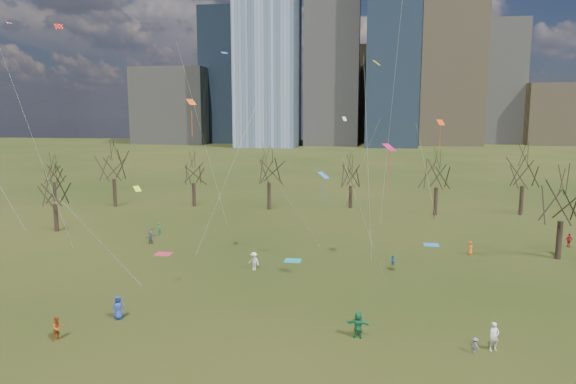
# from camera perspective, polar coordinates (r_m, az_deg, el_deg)

# --- Properties ---
(ground) EXTENTS (500.00, 500.00, 0.00)m
(ground) POSITION_cam_1_polar(r_m,az_deg,el_deg) (37.73, -2.74, -13.34)
(ground) COLOR black
(ground) RESTS_ON ground
(downtown_skyline) EXTENTS (212.50, 78.00, 118.00)m
(downtown_skyline) POSITION_cam_1_polar(r_m,az_deg,el_deg) (246.40, 6.41, 14.38)
(downtown_skyline) COLOR slate
(downtown_skyline) RESTS_ON ground
(bare_tree_row) EXTENTS (113.04, 29.80, 9.50)m
(bare_tree_row) POSITION_cam_1_polar(r_m,az_deg,el_deg) (72.32, 2.86, 2.28)
(bare_tree_row) COLOR black
(bare_tree_row) RESTS_ON ground
(blanket_teal) EXTENTS (1.60, 1.50, 0.03)m
(blanket_teal) POSITION_cam_1_polar(r_m,az_deg,el_deg) (50.33, 0.54, -7.63)
(blanket_teal) COLOR teal
(blanket_teal) RESTS_ON ground
(blanket_navy) EXTENTS (1.60, 1.50, 0.03)m
(blanket_navy) POSITION_cam_1_polar(r_m,az_deg,el_deg) (58.35, 15.63, -5.67)
(blanket_navy) COLOR blue
(blanket_navy) RESTS_ON ground
(blanket_crimson) EXTENTS (1.60, 1.50, 0.03)m
(blanket_crimson) POSITION_cam_1_polar(r_m,az_deg,el_deg) (54.14, -13.66, -6.71)
(blanket_crimson) COLOR #C92847
(blanket_crimson) RESTS_ON ground
(person_0) EXTENTS (0.96, 0.81, 1.67)m
(person_0) POSITION_cam_1_polar(r_m,az_deg,el_deg) (38.33, -18.34, -12.08)
(person_0) COLOR #233A98
(person_0) RESTS_ON ground
(person_1) EXTENTS (0.76, 0.63, 1.77)m
(person_1) POSITION_cam_1_polar(r_m,az_deg,el_deg) (34.34, 21.92, -14.67)
(person_1) COLOR white
(person_1) RESTS_ON ground
(person_2) EXTENTS (0.89, 0.96, 1.57)m
(person_2) POSITION_cam_1_polar(r_m,az_deg,el_deg) (36.40, -24.21, -13.63)
(person_2) COLOR #AB4918
(person_2) RESTS_ON ground
(person_3) EXTENTS (0.68, 0.73, 0.99)m
(person_3) POSITION_cam_1_polar(r_m,az_deg,el_deg) (33.75, 20.06, -15.71)
(person_3) COLOR slate
(person_3) RESTS_ON ground
(person_5) EXTENTS (1.65, 0.68, 1.73)m
(person_5) POSITION_cam_1_polar(r_m,az_deg,el_deg) (33.96, 7.81, -14.41)
(person_5) COLOR #1B7D4A
(person_5) RESTS_ON ground
(person_8) EXTENTS (0.62, 0.61, 1.01)m
(person_8) POSITION_cam_1_polar(r_m,az_deg,el_deg) (49.58, 11.56, -7.47)
(person_8) COLOR #2665A4
(person_8) RESTS_ON ground
(person_9) EXTENTS (1.23, 0.99, 1.66)m
(person_9) POSITION_cam_1_polar(r_m,az_deg,el_deg) (47.35, -3.81, -7.67)
(person_9) COLOR white
(person_9) RESTS_ON ground
(person_10) EXTENTS (0.95, 0.74, 1.51)m
(person_10) POSITION_cam_1_polar(r_m,az_deg,el_deg) (62.90, 28.76, -4.71)
(person_10) COLOR maroon
(person_10) RESTS_ON ground
(person_11) EXTENTS (1.24, 1.41, 1.55)m
(person_11) POSITION_cam_1_polar(r_m,az_deg,el_deg) (58.41, -15.01, -4.86)
(person_11) COLOR #5C5C60
(person_11) RESTS_ON ground
(person_12) EXTENTS (0.65, 0.80, 1.40)m
(person_12) POSITION_cam_1_polar(r_m,az_deg,el_deg) (55.42, 19.60, -5.88)
(person_12) COLOR orange
(person_12) RESTS_ON ground
(person_13) EXTENTS (0.50, 0.62, 1.49)m
(person_13) POSITION_cam_1_polar(r_m,az_deg,el_deg) (62.25, -14.06, -4.03)
(person_13) COLOR #1A784C
(person_13) RESTS_ON ground
(kites_airborne) EXTENTS (72.59, 39.99, 34.76)m
(kites_airborne) POSITION_cam_1_polar(r_m,az_deg,el_deg) (48.99, 8.36, 7.13)
(kites_airborne) COLOR #FD5815
(kites_airborne) RESTS_ON ground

